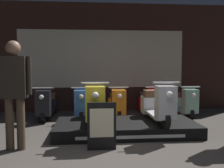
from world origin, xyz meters
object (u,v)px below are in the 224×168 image
object	(u,v)px
scooter_display_right	(157,105)
scooter_backrow_0	(47,105)
price_sign_board	(102,126)
scooter_display_left	(95,106)
scooter_backrow_1	(82,105)
scooter_backrow_3	(149,104)
person_left_browsing	(14,87)
scooter_backrow_2	(116,104)
scooter_backrow_4	(182,103)

from	to	relation	value
scooter_display_right	scooter_backrow_0	size ratio (longest dim) A/B	1.00
price_sign_board	scooter_backrow_0	bearing A→B (deg)	116.22
scooter_display_right	scooter_display_left	bearing A→B (deg)	180.00
scooter_display_left	scooter_backrow_1	size ratio (longest dim) A/B	1.00
scooter_display_right	scooter_backrow_3	size ratio (longest dim) A/B	1.00
scooter_display_left	price_sign_board	world-z (taller)	scooter_display_left
scooter_display_right	scooter_backrow_1	distance (m)	2.28
scooter_display_right	scooter_backrow_3	bearing A→B (deg)	81.31
scooter_backrow_0	person_left_browsing	distance (m)	2.55
scooter_backrow_2	price_sign_board	bearing A→B (deg)	-101.17
scooter_backrow_0	person_left_browsing	xyz separation A→B (m)	(-0.10, -2.46, 0.68)
scooter_backrow_1	scooter_backrow_3	world-z (taller)	same
scooter_display_left	scooter_backrow_0	bearing A→B (deg)	125.42
scooter_backrow_2	scooter_backrow_4	size ratio (longest dim) A/B	1.00
scooter_display_right	scooter_backrow_2	distance (m)	1.80
price_sign_board	scooter_display_left	bearing A→B (deg)	95.75
scooter_display_left	scooter_display_right	world-z (taller)	same
scooter_display_right	scooter_backrow_4	world-z (taller)	scooter_display_right
scooter_backrow_1	price_sign_board	world-z (taller)	scooter_backrow_1
scooter_display_left	scooter_backrow_4	bearing A→B (deg)	34.79
scooter_backrow_4	scooter_backrow_0	bearing A→B (deg)	180.00
price_sign_board	scooter_backrow_4	bearing A→B (deg)	48.42
scooter_backrow_0	scooter_backrow_2	world-z (taller)	same
scooter_display_right	scooter_backrow_3	distance (m)	1.70
scooter_backrow_2	scooter_backrow_4	xyz separation A→B (m)	(1.79, 0.00, 0.00)
scooter_backrow_3	person_left_browsing	xyz separation A→B (m)	(-2.79, -2.46, 0.68)
scooter_backrow_2	scooter_backrow_3	bearing A→B (deg)	0.00
scooter_backrow_1	scooter_backrow_4	xyz separation A→B (m)	(2.69, 0.00, 0.00)
scooter_backrow_4	person_left_browsing	xyz separation A→B (m)	(-3.68, -2.46, 0.68)
person_left_browsing	scooter_display_left	bearing A→B (deg)	31.64
scooter_backrow_3	price_sign_board	world-z (taller)	scooter_backrow_3
scooter_backrow_0	scooter_backrow_4	world-z (taller)	same
scooter_backrow_4	price_sign_board	distance (m)	3.48
scooter_backrow_0	price_sign_board	distance (m)	2.90
scooter_backrow_2	price_sign_board	distance (m)	2.65
scooter_display_left	scooter_display_right	size ratio (longest dim) A/B	1.00
scooter_backrow_1	price_sign_board	bearing A→B (deg)	-81.61
scooter_display_left	scooter_display_right	bearing A→B (deg)	0.00
scooter_backrow_2	scooter_backrow_0	bearing A→B (deg)	180.00
scooter_backrow_1	price_sign_board	size ratio (longest dim) A/B	2.06
scooter_backrow_0	scooter_backrow_3	distance (m)	2.69
scooter_backrow_4	price_sign_board	world-z (taller)	scooter_backrow_4
scooter_backrow_0	scooter_backrow_4	xyz separation A→B (m)	(3.59, 0.00, 0.00)
scooter_display_left	scooter_backrow_3	bearing A→B (deg)	47.96
scooter_backrow_0	price_sign_board	world-z (taller)	scooter_backrow_0
scooter_backrow_0	scooter_backrow_3	xyz separation A→B (m)	(2.69, 0.00, 0.00)
scooter_backrow_3	scooter_backrow_2	bearing A→B (deg)	180.00
scooter_backrow_3	person_left_browsing	world-z (taller)	person_left_browsing
scooter_backrow_2	scooter_backrow_4	distance (m)	1.79
scooter_display_right	scooter_backrow_0	bearing A→B (deg)	145.59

